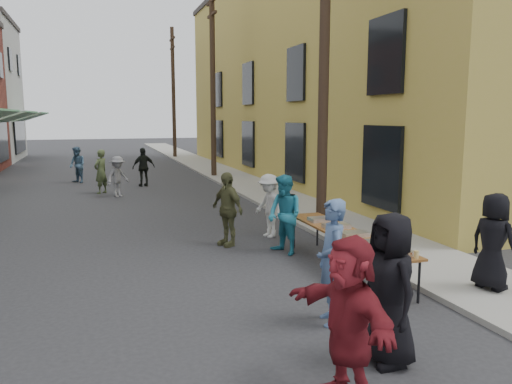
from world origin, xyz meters
TOP-DOWN VIEW (x-y plane):
  - ground at (0.00, 0.00)m, footprint 120.00×120.00m
  - sidewalk at (5.00, 15.00)m, footprint 2.20×60.00m
  - building_ochre at (11.10, 14.00)m, footprint 10.00×28.00m
  - utility_pole_near at (4.30, 3.00)m, footprint 0.26×0.26m
  - utility_pole_mid at (4.30, 15.00)m, footprint 0.26×0.26m
  - utility_pole_far at (4.30, 27.00)m, footprint 0.26×0.26m
  - serving_table at (3.27, -0.25)m, footprint 0.70×4.00m
  - catering_tray_sausage at (3.27, -1.90)m, footprint 0.50×0.33m
  - catering_tray_foil_b at (3.27, -1.25)m, footprint 0.50×0.33m
  - catering_tray_buns at (3.27, -0.55)m, footprint 0.50×0.33m
  - catering_tray_foil_d at (3.27, 0.15)m, footprint 0.50×0.33m
  - catering_tray_buns_end at (3.27, 0.85)m, footprint 0.50×0.33m
  - condiment_jar_a at (3.05, -2.20)m, footprint 0.07×0.07m
  - condiment_jar_b at (3.05, -2.10)m, footprint 0.07×0.07m
  - condiment_jar_c at (3.05, -2.00)m, footprint 0.07×0.07m
  - cup_stack at (3.47, -2.15)m, footprint 0.08×0.08m
  - guest_front_a at (2.02, -3.64)m, footprint 0.62×0.92m
  - guest_front_b at (1.89, -2.38)m, footprint 0.55×0.73m
  - guest_front_c at (2.59, 1.21)m, footprint 0.88×1.00m
  - guest_front_d at (2.79, 2.78)m, footprint 0.82×1.12m
  - guest_front_e at (1.60, 2.29)m, footprint 0.78×1.08m
  - guest_queue_back at (1.16, -4.21)m, footprint 0.77×1.70m
  - server at (4.95, -2.16)m, footprint 0.69×0.89m
  - passerby_left at (-0.42, 10.33)m, footprint 1.09×1.04m
  - passerby_mid at (0.76, 12.84)m, footprint 1.03×0.61m
  - passerby_right at (-1.00, 11.33)m, footprint 0.72×0.73m
  - passerby_far at (-1.93, 14.88)m, footprint 0.95×0.99m

SIDE VIEW (x-z plane):
  - ground at x=0.00m, z-range 0.00..0.00m
  - sidewalk at x=5.00m, z-range 0.00..0.10m
  - serving_table at x=3.27m, z-range 0.34..1.09m
  - passerby_left at x=-0.42m, z-range 0.00..1.49m
  - guest_front_d at x=2.79m, z-range 0.00..1.55m
  - catering_tray_sausage at x=3.27m, z-range 0.75..0.83m
  - catering_tray_foil_b at x=3.27m, z-range 0.75..0.83m
  - catering_tray_buns at x=3.27m, z-range 0.75..0.83m
  - catering_tray_foil_d at x=3.27m, z-range 0.75..0.83m
  - catering_tray_buns_end at x=3.27m, z-range 0.75..0.83m
  - condiment_jar_a at x=3.05m, z-range 0.75..0.83m
  - condiment_jar_b at x=3.05m, z-range 0.75..0.83m
  - condiment_jar_c at x=3.05m, z-range 0.75..0.83m
  - passerby_far at x=-1.93m, z-range 0.00..1.61m
  - cup_stack at x=3.47m, z-range 0.75..0.87m
  - passerby_mid at x=0.76m, z-range 0.00..1.64m
  - passerby_right at x=-1.00m, z-range 0.00..1.69m
  - guest_front_e at x=1.60m, z-range 0.00..1.70m
  - guest_front_c at x=2.59m, z-range 0.00..1.71m
  - guest_queue_back at x=1.16m, z-range 0.00..1.77m
  - guest_front_b at x=1.89m, z-range 0.00..1.80m
  - server at x=4.95m, z-range 0.10..1.71m
  - guest_front_a at x=2.02m, z-range 0.00..1.84m
  - utility_pole_near at x=4.30m, z-range 0.00..9.00m
  - utility_pole_mid at x=4.30m, z-range 0.00..9.00m
  - utility_pole_far at x=4.30m, z-range 0.00..9.00m
  - building_ochre at x=11.10m, z-range 0.00..10.00m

